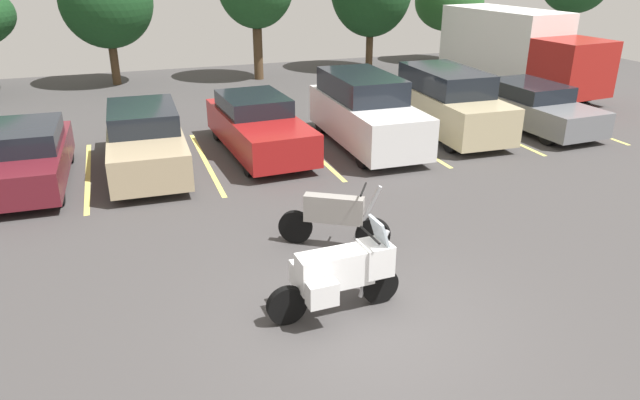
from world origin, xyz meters
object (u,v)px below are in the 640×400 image
object	(u,v)px
car_white	(365,112)
car_grey	(532,106)
motorcycle_second	(335,218)
car_red	(258,126)
car_tan	(145,140)
car_maroon	(24,157)
motorcycle_touring	(341,272)
box_truck	(516,49)
car_champagne	(447,102)

from	to	relation	value
car_white	car_grey	xyz separation A→B (m)	(5.59, -0.09, -0.28)
motorcycle_second	car_grey	distance (m)	10.22
car_red	motorcycle_second	bearing A→B (deg)	-90.47
car_tan	car_grey	bearing A→B (deg)	-0.54
motorcycle_second	car_tan	distance (m)	6.31
car_red	car_maroon	bearing A→B (deg)	-173.88
motorcycle_touring	car_grey	xyz separation A→B (m)	(9.30, 7.51, 0.00)
car_red	box_truck	world-z (taller)	box_truck
motorcycle_second	car_tan	world-z (taller)	car_tan
motorcycle_touring	car_tan	distance (m)	7.94
motorcycle_second	car_tan	xyz separation A→B (m)	(-2.92, 5.59, 0.18)
car_maroon	car_champagne	xyz separation A→B (m)	(11.48, 0.53, 0.24)
car_champagne	box_truck	xyz separation A→B (m)	(5.68, 4.45, 0.65)
box_truck	car_grey	bearing A→B (deg)	-120.70
motorcycle_second	box_truck	world-z (taller)	box_truck
car_grey	motorcycle_second	bearing A→B (deg)	-147.56
car_white	car_maroon	bearing A→B (deg)	-178.45
car_champagne	car_grey	distance (m)	2.85
box_truck	car_champagne	bearing A→B (deg)	-141.93
car_white	car_champagne	world-z (taller)	car_white
car_champagne	car_grey	world-z (taller)	car_champagne
box_truck	car_maroon	bearing A→B (deg)	-163.82
motorcycle_touring	car_tan	world-z (taller)	car_tan
motorcycle_touring	car_maroon	xyz separation A→B (m)	(-4.99, 7.37, 0.02)
car_maroon	car_white	world-z (taller)	car_white
car_tan	car_red	size ratio (longest dim) A/B	1.00
car_red	car_champagne	bearing A→B (deg)	-0.84
car_red	car_white	bearing A→B (deg)	-7.23
motorcycle_second	car_red	world-z (taller)	car_red
car_maroon	car_tan	size ratio (longest dim) A/B	0.89
car_champagne	motorcycle_second	bearing A→B (deg)	-134.71
motorcycle_touring	car_maroon	bearing A→B (deg)	124.11
motorcycle_touring	box_truck	size ratio (longest dim) A/B	0.29
car_white	car_champagne	bearing A→B (deg)	6.04
car_white	car_grey	distance (m)	5.60
motorcycle_touring	car_red	bearing A→B (deg)	84.82
car_maroon	car_champagne	size ratio (longest dim) A/B	0.89
car_maroon	car_grey	world-z (taller)	car_maroon
car_tan	car_red	xyz separation A→B (m)	(2.97, 0.36, -0.02)
car_white	box_truck	distance (m)	9.72
car_tan	car_grey	world-z (taller)	car_tan
car_white	car_champagne	distance (m)	2.79
car_grey	car_white	bearing A→B (deg)	179.03
motorcycle_touring	box_truck	distance (m)	17.36
car_grey	car_tan	bearing A→B (deg)	179.46
car_grey	box_truck	bearing A→B (deg)	59.30
motorcycle_touring	motorcycle_second	distance (m)	2.14
car_grey	box_truck	size ratio (longest dim) A/B	0.63
car_maroon	car_white	distance (m)	8.71
car_champagne	box_truck	bearing A→B (deg)	38.07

